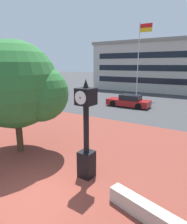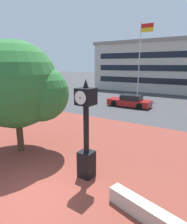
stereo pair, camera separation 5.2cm
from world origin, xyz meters
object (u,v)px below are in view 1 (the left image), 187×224
(car_street_mid, at_px, (129,101))
(civic_building, at_px, (176,66))
(flagpole_primary, at_px, (140,53))
(street_clock, at_px, (86,134))
(plaza_tree, at_px, (20,87))

(car_street_mid, height_order, civic_building, civic_building)
(car_street_mid, distance_m, flagpole_primary, 9.15)
(street_clock, bearing_deg, civic_building, 96.80)
(flagpole_primary, xyz_separation_m, civic_building, (2.90, 11.19, -1.72))
(street_clock, distance_m, civic_building, 32.21)
(flagpole_primary, distance_m, civic_building, 11.69)
(car_street_mid, bearing_deg, street_clock, -165.59)
(civic_building, bearing_deg, street_clock, -85.76)
(civic_building, bearing_deg, plaza_tree, -93.06)
(street_clock, height_order, flagpole_primary, flagpole_primary)
(car_street_mid, xyz_separation_m, flagpole_primary, (-1.59, 7.29, 5.29))
(flagpole_primary, bearing_deg, car_street_mid, -77.70)
(car_street_mid, height_order, flagpole_primary, flagpole_primary)
(plaza_tree, xyz_separation_m, civic_building, (1.70, 31.71, 0.82))
(street_clock, xyz_separation_m, flagpole_primary, (-5.28, 20.84, 4.07))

